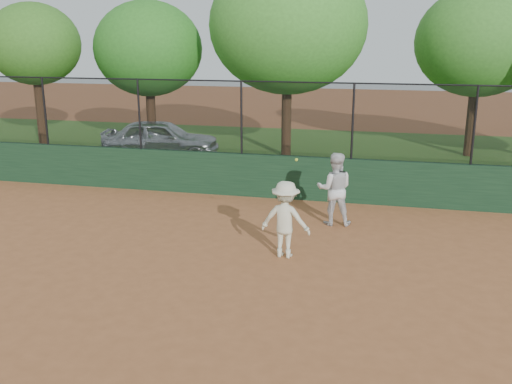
% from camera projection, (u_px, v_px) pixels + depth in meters
% --- Properties ---
extents(ground, '(80.00, 80.00, 0.00)m').
position_uv_depth(ground, '(186.00, 284.00, 10.34)').
color(ground, '#A15C33').
rests_on(ground, ground).
extents(back_wall, '(26.00, 0.20, 1.20)m').
position_uv_depth(back_wall, '(259.00, 176.00, 15.82)').
color(back_wall, '#1A3A21').
rests_on(back_wall, ground).
extents(grass_strip, '(36.00, 12.00, 0.01)m').
position_uv_depth(grass_strip, '(294.00, 154.00, 21.61)').
color(grass_strip, '#2C551A').
rests_on(grass_strip, ground).
extents(parked_car, '(4.46, 2.47, 1.44)m').
position_uv_depth(parked_car, '(161.00, 139.00, 20.72)').
color(parked_car, silver).
rests_on(parked_car, ground).
extents(player_second, '(0.92, 0.76, 1.74)m').
position_uv_depth(player_second, '(335.00, 189.00, 13.43)').
color(player_second, silver).
rests_on(player_second, ground).
extents(player_main, '(1.07, 0.72, 2.13)m').
position_uv_depth(player_main, '(285.00, 219.00, 11.46)').
color(player_main, beige).
rests_on(player_main, ground).
extents(fence_assembly, '(26.00, 0.06, 2.00)m').
position_uv_depth(fence_assembly, '(258.00, 117.00, 15.39)').
color(fence_assembly, black).
rests_on(fence_assembly, back_wall).
extents(tree_0, '(3.70, 3.36, 5.63)m').
position_uv_depth(tree_0, '(34.00, 45.00, 22.39)').
color(tree_0, '#4A2D1A').
rests_on(tree_0, ground).
extents(tree_1, '(4.19, 3.81, 5.68)m').
position_uv_depth(tree_1, '(148.00, 49.00, 21.85)').
color(tree_1, '#432A17').
rests_on(tree_1, ground).
extents(tree_2, '(5.61, 5.10, 7.13)m').
position_uv_depth(tree_2, '(288.00, 25.00, 20.09)').
color(tree_2, '#452B18').
rests_on(tree_2, ground).
extents(tree_3, '(4.51, 4.10, 6.08)m').
position_uv_depth(tree_3, '(479.00, 42.00, 20.30)').
color(tree_3, '#3C2614').
rests_on(tree_3, ground).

